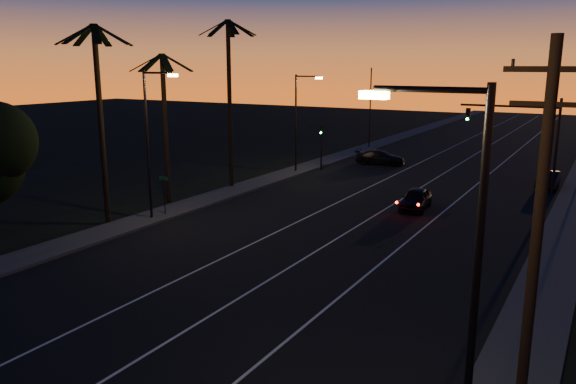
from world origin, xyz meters
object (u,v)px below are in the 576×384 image
Objects in this scene: lead_car at (416,199)px; right_car at (548,180)px; signal_mast at (523,128)px; cross_car at (380,157)px; utility_pole at (537,231)px.

right_car is at bearing 59.13° from lead_car.
signal_mast reaches higher than cross_car.
utility_pole is 2.03× the size of cross_car.
signal_mast is at bearing -22.98° from cross_car.
utility_pole is at bearing -63.64° from cross_car.
lead_car is at bearing -61.09° from cross_car.
signal_mast is at bearing 98.47° from utility_pole.
lead_car is 16.96m from cross_car.
signal_mast is 14.87m from cross_car.
utility_pole is 39.97m from cross_car.
signal_mast is 1.79× the size of right_car.
cross_car is (-15.03, 3.43, 0.03)m from right_car.
right_car is (1.86, 2.15, -4.12)m from signal_mast.
utility_pole is 23.23m from lead_car.
cross_car is (-8.20, 14.85, -0.01)m from lead_car.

